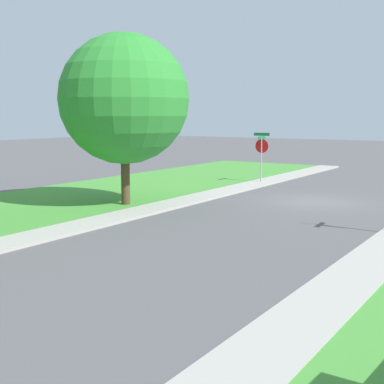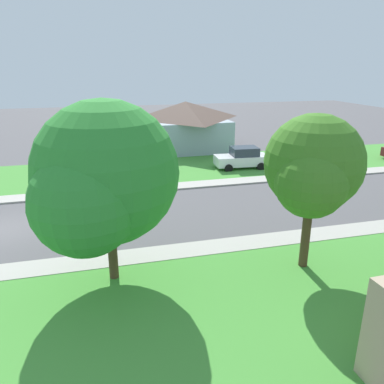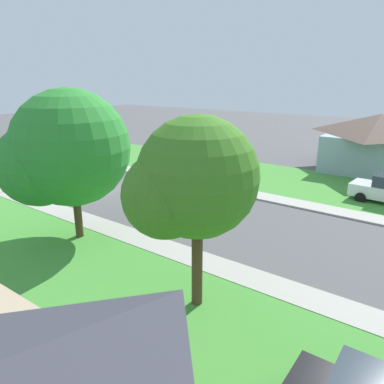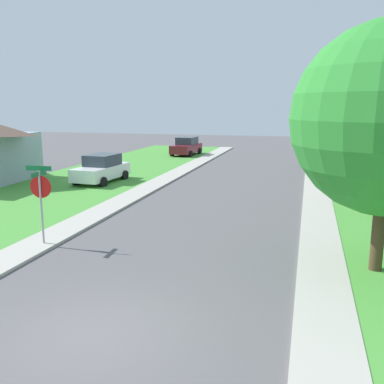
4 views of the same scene
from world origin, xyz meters
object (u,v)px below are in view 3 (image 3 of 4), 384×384
Objects in this scene: stop_sign_near_corner at (0,166)px; house_left_setback at (378,141)px; stop_sign_far_corner at (200,160)px; tree_sidewalk_far at (63,152)px; tree_sidewalk_near at (189,182)px.

house_left_setback is (-21.86, 18.45, 0.49)m from stop_sign_near_corner.
tree_sidewalk_far is (10.94, 0.22, 2.30)m from stop_sign_far_corner.
tree_sidewalk_far reaches higher than stop_sign_far_corner.
stop_sign_near_corner is at bearing -45.88° from stop_sign_far_corner.
tree_sidewalk_far reaches higher than house_left_setback.
stop_sign_far_corner is (-9.22, 9.51, 0.00)m from stop_sign_near_corner.
tree_sidewalk_far is 7.80m from tree_sidewalk_near.
tree_sidewalk_far is at bearing -20.29° from house_left_setback.
tree_sidewalk_far is at bearing 1.16° from stop_sign_far_corner.
stop_sign_far_corner is at bearing 134.12° from stop_sign_near_corner.
stop_sign_near_corner is 17.85m from tree_sidewalk_near.
tree_sidewalk_far reaches higher than stop_sign_near_corner.
tree_sidewalk_near reaches higher than stop_sign_far_corner.
house_left_setback is at bearing 144.72° from stop_sign_far_corner.
stop_sign_near_corner is at bearing -40.17° from house_left_setback.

